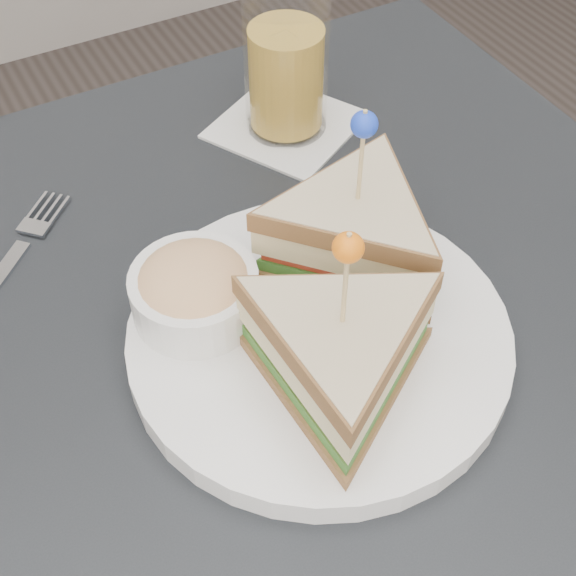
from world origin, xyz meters
The scene contains 4 objects.
table centered at (0.00, 0.00, 0.67)m, with size 0.80×0.80×0.75m.
plate_meal centered at (0.03, -0.01, 0.80)m, with size 0.33×0.32×0.17m.
cutlery_fork centered at (-0.16, 0.19, 0.75)m, with size 0.14×0.14×0.01m.
drink_set centered at (0.14, 0.24, 0.82)m, with size 0.17×0.17×0.16m.
Camera 1 is at (-0.18, -0.34, 1.25)m, focal length 50.00 mm.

